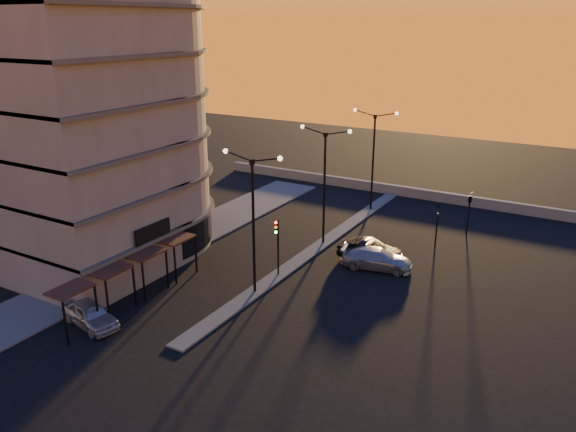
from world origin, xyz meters
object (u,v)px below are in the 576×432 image
(traffic_light_main, at_px, (277,238))
(car_wagon, at_px, (377,259))
(car_sedan, at_px, (369,251))
(streetlamp_mid, at_px, (325,177))
(car_hatchback, at_px, (90,314))

(traffic_light_main, relative_size, car_wagon, 0.82)
(car_sedan, height_order, car_wagon, car_sedan)
(car_wagon, bearing_deg, streetlamp_mid, 55.78)
(streetlamp_mid, distance_m, car_wagon, 7.68)
(car_hatchback, relative_size, car_sedan, 0.92)
(car_wagon, bearing_deg, traffic_light_main, 119.49)
(traffic_light_main, relative_size, car_hatchback, 0.99)
(streetlamp_mid, xyz_separation_m, traffic_light_main, (0.00, -7.13, -2.70))
(traffic_light_main, height_order, car_wagon, traffic_light_main)
(car_hatchback, bearing_deg, traffic_light_main, -16.88)
(traffic_light_main, xyz_separation_m, car_hatchback, (-6.04, -11.31, -2.16))
(car_sedan, bearing_deg, car_hatchback, 142.06)
(streetlamp_mid, height_order, car_wagon, streetlamp_mid)
(streetlamp_mid, bearing_deg, car_hatchback, -108.14)
(traffic_light_main, xyz_separation_m, car_sedan, (4.47, 5.95, -2.12))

